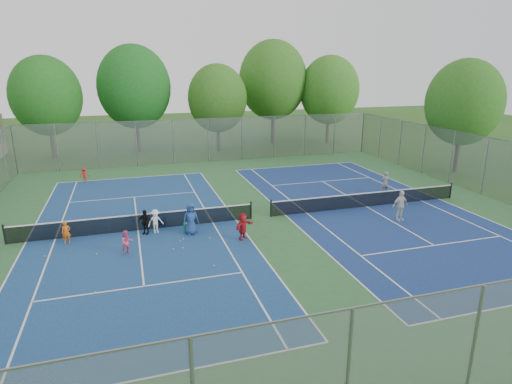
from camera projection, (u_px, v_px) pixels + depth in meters
ground at (261, 218)px, 25.10m from camera, size 120.00×120.00×0.00m
court_pad at (261, 218)px, 25.10m from camera, size 32.00×32.00×0.01m
court_left at (138, 230)px, 23.14m from camera, size 10.97×23.77×0.01m
court_right at (366, 207)px, 27.06m from camera, size 10.97×23.77×0.01m
net_left at (137, 223)px, 23.01m from camera, size 12.87×0.10×0.91m
net_right at (367, 200)px, 26.94m from camera, size 12.87×0.10×0.91m
fence_north at (208, 140)px, 39.21m from camera, size 32.00×0.10×4.00m
fence_south at (471, 362)px, 9.86m from camera, size 32.00×0.10×4.00m
fence_east at (485, 167)px, 29.02m from camera, size 0.10×32.00×4.00m
tree_nw at (46, 96)px, 39.69m from camera, size 6.40×6.40×9.58m
tree_nl at (134, 87)px, 42.66m from camera, size 7.20×7.20×10.69m
tree_nc at (217, 98)px, 43.39m from camera, size 6.00×6.00×8.85m
tree_nr at (273, 80)px, 47.64m from camera, size 7.60×7.60×11.42m
tree_ne at (329, 90)px, 47.79m from camera, size 6.60×6.60×9.77m
tree_side_e at (464, 103)px, 34.30m from camera, size 6.00×6.00×9.20m
ball_crate at (161, 221)px, 24.04m from camera, size 0.48×0.48×0.34m
ball_hopper at (186, 228)px, 22.90m from camera, size 0.28×0.28×0.50m
student_a at (66, 232)px, 21.36m from camera, size 0.47×0.36×1.16m
student_b at (127, 242)px, 20.13m from camera, size 0.69×0.61×1.18m
student_c at (156, 221)px, 22.67m from camera, size 0.93×0.66×1.31m
student_d at (145, 222)px, 22.51m from camera, size 0.85×0.67×1.34m
student_e at (191, 219)px, 22.44m from camera, size 0.91×0.67×1.71m
student_f at (243, 226)px, 21.77m from camera, size 1.31×1.13×1.43m
child_far_baseline at (84, 175)px, 32.71m from camera, size 0.77×0.51×1.12m
instructor at (385, 183)px, 29.59m from camera, size 0.59×0.39×1.62m
teen_court_b at (400, 206)px, 24.46m from camera, size 1.07×0.52×1.78m
tennis_ball_0 at (199, 280)px, 17.72m from camera, size 0.07×0.07×0.07m
tennis_ball_1 at (95, 293)px, 16.75m from camera, size 0.07×0.07×0.07m
tennis_ball_2 at (189, 233)px, 22.67m from camera, size 0.07×0.07×0.07m
tennis_ball_3 at (173, 250)px, 20.67m from camera, size 0.07×0.07×0.07m
tennis_ball_4 at (183, 248)px, 20.83m from camera, size 0.07×0.07×0.07m
tennis_ball_5 at (214, 266)px, 18.99m from camera, size 0.07×0.07×0.07m
tennis_ball_6 at (45, 257)px, 19.92m from camera, size 0.07×0.07×0.07m
tennis_ball_7 at (180, 241)px, 21.69m from camera, size 0.07×0.07×0.07m
tennis_ball_8 at (125, 247)px, 20.96m from camera, size 0.07×0.07×0.07m
tennis_ball_9 at (97, 254)px, 20.14m from camera, size 0.07×0.07×0.07m
tennis_ball_10 at (210, 238)px, 22.03m from camera, size 0.07×0.07×0.07m
tennis_ball_11 at (183, 240)px, 21.87m from camera, size 0.07×0.07×0.07m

